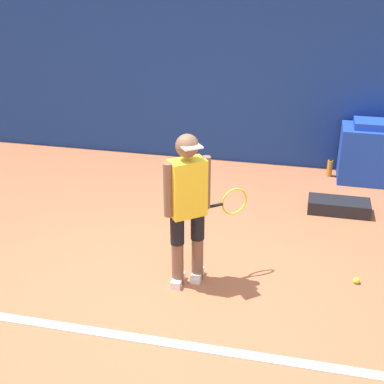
{
  "coord_description": "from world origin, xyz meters",
  "views": [
    {
      "loc": [
        1.11,
        -4.19,
        3.15
      ],
      "look_at": [
        0.05,
        0.48,
        0.92
      ],
      "focal_mm": 50.0,
      "sensor_mm": 36.0,
      "label": 1
    }
  ],
  "objects": [
    {
      "name": "tennis_ball",
      "position": [
        1.74,
        0.62,
        0.03
      ],
      "size": [
        0.07,
        0.07,
        0.07
      ],
      "color": "#D1E533",
      "rests_on": "ground_plane"
    },
    {
      "name": "water_bottle",
      "position": [
        1.48,
        3.41,
        0.13
      ],
      "size": [
        0.08,
        0.08,
        0.27
      ],
      "color": "orange",
      "rests_on": "ground_plane"
    },
    {
      "name": "tennis_player",
      "position": [
        0.05,
        0.29,
        0.88
      ],
      "size": [
        0.73,
        0.6,
        1.59
      ],
      "rotation": [
        0.0,
        0.0,
        0.66
      ],
      "color": "brown",
      "rests_on": "ground_plane"
    },
    {
      "name": "ground_plane",
      "position": [
        0.0,
        0.0,
        0.0
      ],
      "size": [
        24.0,
        24.0,
        0.0
      ],
      "primitive_type": "plane",
      "color": "#B76642"
    },
    {
      "name": "equipment_bag",
      "position": [
        1.59,
        2.22,
        0.09
      ],
      "size": [
        0.78,
        0.34,
        0.17
      ],
      "color": "black",
      "rests_on": "ground_plane"
    },
    {
      "name": "court_baseline",
      "position": [
        0.0,
        -0.68,
        0.01
      ],
      "size": [
        21.6,
        0.1,
        0.01
      ],
      "color": "white",
      "rests_on": "ground_plane"
    },
    {
      "name": "back_wall",
      "position": [
        0.0,
        3.74,
        1.31
      ],
      "size": [
        24.0,
        0.1,
        2.62
      ],
      "color": "navy",
      "rests_on": "ground_plane"
    },
    {
      "name": "covered_chair",
      "position": [
        2.08,
        3.36,
        0.43
      ],
      "size": [
        0.99,
        0.56,
        0.91
      ],
      "color": "blue",
      "rests_on": "ground_plane"
    }
  ]
}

